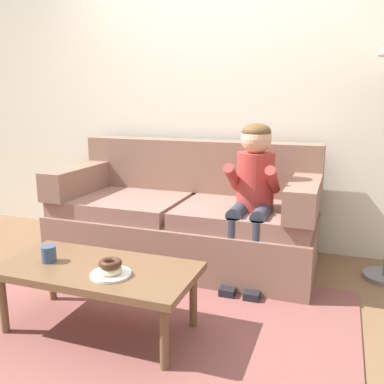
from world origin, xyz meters
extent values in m
plane|color=brown|center=(0.00, 0.00, 0.00)|extent=(10.00, 10.00, 0.00)
cube|color=silver|center=(0.00, 1.40, 1.40)|extent=(8.00, 0.10, 2.80)
cube|color=brown|center=(0.00, -0.25, 0.01)|extent=(2.44, 1.80, 0.01)
cube|color=#846051|center=(-0.08, 0.80, 0.19)|extent=(2.00, 0.90, 0.38)
cube|color=#8E6459|center=(-0.58, 0.75, 0.44)|extent=(0.96, 0.74, 0.12)
cube|color=#8E6459|center=(0.42, 0.75, 0.44)|extent=(0.96, 0.74, 0.12)
cube|color=#846051|center=(-0.08, 1.15, 0.71)|extent=(2.00, 0.20, 0.42)
cube|color=#846051|center=(-0.98, 0.80, 0.61)|extent=(0.20, 0.90, 0.22)
cube|color=#846051|center=(0.83, 0.80, 0.61)|extent=(0.20, 0.90, 0.22)
cube|color=brown|center=(-0.15, -0.32, 0.36)|extent=(1.07, 0.53, 0.04)
cylinder|color=brown|center=(-0.62, -0.52, 0.17)|extent=(0.04, 0.04, 0.34)
cylinder|color=brown|center=(0.33, -0.52, 0.17)|extent=(0.04, 0.04, 0.34)
cylinder|color=brown|center=(-0.62, -0.11, 0.17)|extent=(0.04, 0.04, 0.34)
cylinder|color=brown|center=(0.33, -0.11, 0.17)|extent=(0.04, 0.04, 0.34)
cylinder|color=#AD3833|center=(0.49, 0.72, 0.70)|extent=(0.26, 0.26, 0.40)
sphere|color=#DBAD89|center=(0.49, 0.70, 1.00)|extent=(0.21, 0.21, 0.21)
ellipsoid|color=brown|center=(0.49, 0.70, 1.04)|extent=(0.20, 0.20, 0.12)
cylinder|color=#333847|center=(0.41, 0.57, 0.51)|extent=(0.11, 0.30, 0.11)
cylinder|color=#333847|center=(0.41, 0.42, 0.28)|extent=(0.09, 0.09, 0.44)
cube|color=black|center=(0.41, 0.37, 0.03)|extent=(0.10, 0.20, 0.06)
cylinder|color=#AD3833|center=(0.35, 0.62, 0.74)|extent=(0.07, 0.29, 0.23)
cylinder|color=#333847|center=(0.57, 0.57, 0.51)|extent=(0.11, 0.30, 0.11)
cylinder|color=#333847|center=(0.57, 0.42, 0.28)|extent=(0.09, 0.09, 0.44)
cube|color=black|center=(0.57, 0.37, 0.03)|extent=(0.10, 0.20, 0.06)
cylinder|color=#AD3833|center=(0.63, 0.62, 0.74)|extent=(0.07, 0.29, 0.23)
cylinder|color=white|center=(-0.02, -0.39, 0.39)|extent=(0.21, 0.21, 0.01)
torus|color=beige|center=(-0.02, -0.39, 0.41)|extent=(0.17, 0.17, 0.04)
torus|color=#422619|center=(-0.02, -0.39, 0.45)|extent=(0.13, 0.13, 0.04)
cylinder|color=#334C72|center=(-0.44, -0.35, 0.43)|extent=(0.08, 0.08, 0.09)
cube|color=blue|center=(-0.48, 0.10, 0.03)|extent=(0.16, 0.09, 0.05)
cylinder|color=blue|center=(-0.57, 0.10, 0.03)|extent=(0.06, 0.06, 0.05)
cylinder|color=blue|center=(-0.40, 0.10, 0.03)|extent=(0.06, 0.06, 0.05)
camera|label=1|loc=(1.04, -2.13, 1.27)|focal=39.17mm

